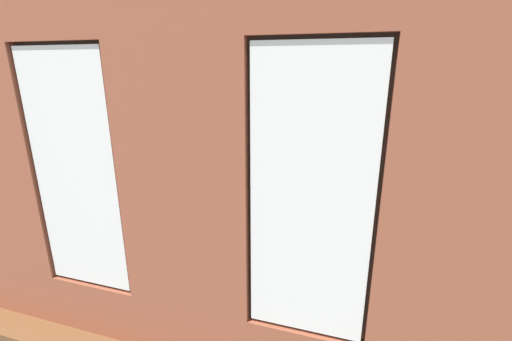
% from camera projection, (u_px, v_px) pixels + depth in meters
% --- Properties ---
extents(ground_plane, '(6.97, 6.14, 0.10)m').
position_uv_depth(ground_plane, '(269.00, 232.00, 5.69)').
color(ground_plane, brown).
extents(brick_wall_with_windows, '(6.37, 0.30, 3.34)m').
position_uv_depth(brick_wall_with_windows, '(183.00, 188.00, 2.74)').
color(brick_wall_with_windows, '#9E5138').
rests_on(brick_wall_with_windows, ground_plane).
extents(white_wall_right, '(0.10, 5.14, 3.34)m').
position_uv_depth(white_wall_right, '(92.00, 122.00, 5.90)').
color(white_wall_right, silver).
rests_on(white_wall_right, ground_plane).
extents(couch_by_window, '(1.73, 0.87, 0.80)m').
position_uv_depth(couch_by_window, '(232.00, 285.00, 3.68)').
color(couch_by_window, black).
rests_on(couch_by_window, ground_plane).
extents(couch_left, '(0.95, 1.89, 0.80)m').
position_uv_depth(couch_left, '(445.00, 251.00, 4.36)').
color(couch_left, black).
rests_on(couch_left, ground_plane).
extents(coffee_table, '(1.42, 0.82, 0.40)m').
position_uv_depth(coffee_table, '(247.00, 210.00, 5.55)').
color(coffee_table, olive).
rests_on(coffee_table, ground_plane).
extents(cup_ceramic, '(0.08, 0.08, 0.10)m').
position_uv_depth(cup_ceramic, '(273.00, 204.00, 5.54)').
color(cup_ceramic, '#4C4C51').
rests_on(cup_ceramic, coffee_table).
extents(table_plant_small, '(0.12, 0.12, 0.19)m').
position_uv_depth(table_plant_small, '(220.00, 201.00, 5.52)').
color(table_plant_small, '#9E5638').
rests_on(table_plant_small, coffee_table).
extents(remote_gray, '(0.17, 0.07, 0.02)m').
position_uv_depth(remote_gray, '(251.00, 210.00, 5.39)').
color(remote_gray, '#59595B').
rests_on(remote_gray, coffee_table).
extents(remote_black, '(0.18, 0.10, 0.02)m').
position_uv_depth(remote_black, '(247.00, 207.00, 5.53)').
color(remote_black, black).
rests_on(remote_black, coffee_table).
extents(remote_silver, '(0.13, 0.17, 0.02)m').
position_uv_depth(remote_silver, '(239.00, 203.00, 5.68)').
color(remote_silver, '#B2B2B7').
rests_on(remote_silver, coffee_table).
extents(media_console, '(1.02, 0.42, 0.47)m').
position_uv_depth(media_console, '(120.00, 199.00, 6.33)').
color(media_console, black).
rests_on(media_console, ground_plane).
extents(tv_flatscreen, '(1.07, 0.20, 0.72)m').
position_uv_depth(tv_flatscreen, '(116.00, 168.00, 6.16)').
color(tv_flatscreen, black).
rests_on(tv_flatscreen, media_console).
extents(papasan_chair, '(1.05, 1.05, 0.67)m').
position_uv_depth(papasan_chair, '(296.00, 174.00, 7.15)').
color(papasan_chair, olive).
rests_on(papasan_chair, ground_plane).
extents(potted_plant_beside_window_right, '(0.57, 0.57, 0.96)m').
position_uv_depth(potted_plant_beside_window_right, '(59.00, 237.00, 4.13)').
color(potted_plant_beside_window_right, brown).
rests_on(potted_plant_beside_window_right, ground_plane).
extents(potted_plant_corner_near_left, '(1.06, 1.00, 1.24)m').
position_uv_depth(potted_plant_corner_near_left, '(429.00, 170.00, 6.62)').
color(potted_plant_corner_near_left, beige).
rests_on(potted_plant_corner_near_left, ground_plane).
extents(potted_plant_mid_room_small, '(0.34, 0.34, 0.55)m').
position_uv_depth(potted_plant_mid_room_small, '(336.00, 204.00, 5.77)').
color(potted_plant_mid_room_small, brown).
rests_on(potted_plant_mid_room_small, ground_plane).
extents(potted_plant_corner_far_left, '(0.88, 0.89, 1.41)m').
position_uv_depth(potted_plant_corner_far_left, '(511.00, 314.00, 2.78)').
color(potted_plant_corner_far_left, '#47423D').
rests_on(potted_plant_corner_far_left, ground_plane).
extents(potted_plant_by_left_couch, '(0.27, 0.27, 0.50)m').
position_uv_depth(potted_plant_by_left_couch, '(402.00, 207.00, 5.73)').
color(potted_plant_by_left_couch, '#9E5638').
rests_on(potted_plant_by_left_couch, ground_plane).
extents(potted_plant_foreground_right, '(0.93, 0.90, 1.46)m').
position_uv_depth(potted_plant_foreground_right, '(188.00, 146.00, 8.01)').
color(potted_plant_foreground_right, '#47423D').
rests_on(potted_plant_foreground_right, ground_plane).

